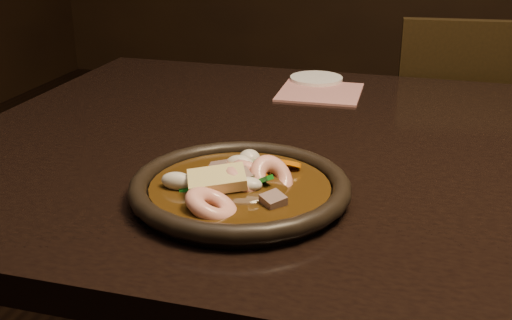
# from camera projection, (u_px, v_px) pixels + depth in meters

# --- Properties ---
(table) EXTENTS (1.60, 0.90, 0.75)m
(table) POSITION_uv_depth(u_px,v_px,m) (473.00, 208.00, 0.95)
(table) COLOR black
(table) RESTS_ON floor
(chair) EXTENTS (0.45, 0.45, 0.87)m
(chair) POSITION_uv_depth(u_px,v_px,m) (469.00, 176.00, 1.56)
(chair) COLOR black
(chair) RESTS_ON floor
(plate) EXTENTS (0.28, 0.28, 0.03)m
(plate) POSITION_uv_depth(u_px,v_px,m) (240.00, 188.00, 0.79)
(plate) COLOR black
(plate) RESTS_ON table
(stirfry) EXTENTS (0.17, 0.19, 0.05)m
(stirfry) POSITION_uv_depth(u_px,v_px,m) (239.00, 184.00, 0.79)
(stirfry) COLOR #352009
(stirfry) RESTS_ON plate
(saucer_left) EXTENTS (0.11, 0.11, 0.01)m
(saucer_left) POSITION_uv_depth(u_px,v_px,m) (316.00, 79.00, 1.31)
(saucer_left) COLOR white
(saucer_left) RESTS_ON table
(napkin) EXTENTS (0.16, 0.16, 0.00)m
(napkin) POSITION_uv_depth(u_px,v_px,m) (320.00, 92.00, 1.24)
(napkin) COLOR #AE6D6B
(napkin) RESTS_ON table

